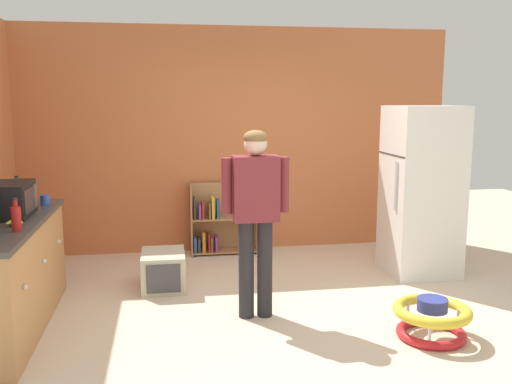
% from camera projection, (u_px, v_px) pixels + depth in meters
% --- Properties ---
extents(ground_plane, '(12.00, 12.00, 0.00)m').
position_uv_depth(ground_plane, '(277.00, 319.00, 4.73)').
color(ground_plane, beige).
rests_on(ground_plane, ground).
extents(back_wall, '(5.20, 0.06, 2.70)m').
position_uv_depth(back_wall, '(240.00, 140.00, 6.77)').
color(back_wall, '#C76E41').
rests_on(back_wall, ground).
extents(kitchen_counter, '(0.65, 1.94, 0.90)m').
position_uv_depth(kitchen_counter, '(4.00, 276.00, 4.45)').
color(kitchen_counter, tan).
rests_on(kitchen_counter, ground).
extents(refrigerator, '(0.73, 0.68, 1.78)m').
position_uv_depth(refrigerator, '(422.00, 191.00, 5.86)').
color(refrigerator, white).
rests_on(refrigerator, ground).
extents(bookshelf, '(0.80, 0.28, 0.85)m').
position_uv_depth(bookshelf, '(219.00, 223.00, 6.71)').
color(bookshelf, '#B27949').
rests_on(bookshelf, ground).
extents(standing_person, '(0.57, 0.22, 1.60)m').
position_uv_depth(standing_person, '(255.00, 207.00, 4.64)').
color(standing_person, '#27262A').
rests_on(standing_person, ground).
extents(baby_walker, '(0.60, 0.60, 0.32)m').
position_uv_depth(baby_walker, '(432.00, 318.00, 4.34)').
color(baby_walker, red).
rests_on(baby_walker, ground).
extents(pet_carrier, '(0.42, 0.55, 0.36)m').
position_uv_depth(pet_carrier, '(163.00, 270.00, 5.49)').
color(pet_carrier, beige).
rests_on(pet_carrier, ground).
extents(microwave, '(0.37, 0.48, 0.28)m').
position_uv_depth(microwave, '(7.00, 200.00, 4.52)').
color(microwave, black).
rests_on(microwave, kitchen_counter).
extents(banana_bunch, '(0.15, 0.16, 0.04)m').
position_uv_depth(banana_bunch, '(16.00, 222.00, 4.22)').
color(banana_bunch, yellow).
rests_on(banana_bunch, kitchen_counter).
extents(ketchup_bottle, '(0.07, 0.07, 0.25)m').
position_uv_depth(ketchup_bottle, '(16.00, 218.00, 4.03)').
color(ketchup_bottle, red).
rests_on(ketchup_bottle, kitchen_counter).
extents(green_glass_bottle, '(0.07, 0.07, 0.25)m').
position_uv_depth(green_glass_bottle, '(17.00, 192.00, 5.16)').
color(green_glass_bottle, '#33753D').
rests_on(green_glass_bottle, kitchen_counter).
extents(white_cup, '(0.08, 0.08, 0.09)m').
position_uv_depth(white_cup, '(2.00, 197.00, 5.18)').
color(white_cup, white).
rests_on(white_cup, kitchen_counter).
extents(blue_cup, '(0.08, 0.08, 0.09)m').
position_uv_depth(blue_cup, '(45.00, 200.00, 5.02)').
color(blue_cup, blue).
rests_on(blue_cup, kitchen_counter).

